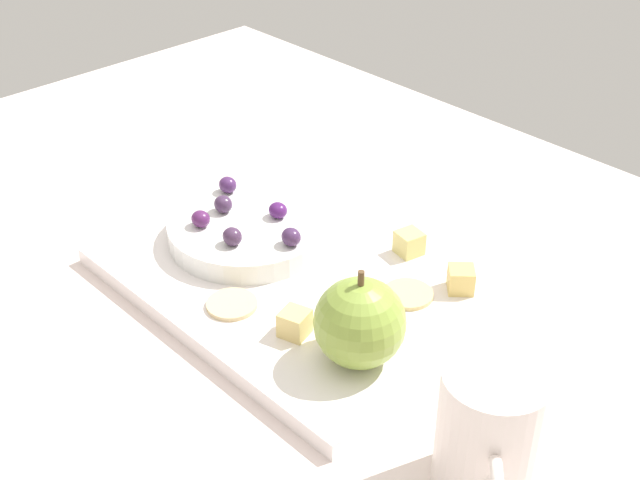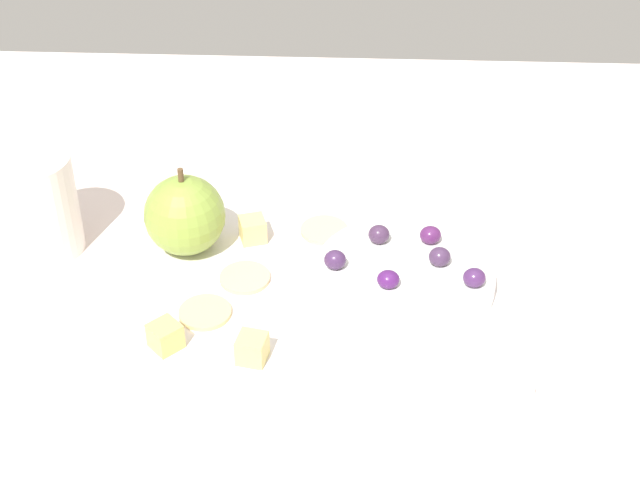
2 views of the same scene
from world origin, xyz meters
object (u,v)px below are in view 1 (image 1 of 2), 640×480
object	(u,v)px
serving_dish	(249,230)
cheese_cube_2	(461,279)
apple_whole	(360,323)
platter	(295,282)
cracker_1	(232,304)
cracker_0	(347,302)
grape_3	(232,237)
cup	(490,432)
grape_2	(291,237)
grape_0	(201,219)
cheese_cube_1	(295,323)
grape_4	(278,210)
cheese_cube_0	(409,243)
grape_1	(223,204)
grape_5	(228,185)
cracker_2	(408,294)

from	to	relation	value
serving_dish	cheese_cube_2	distance (cm)	20.83
apple_whole	platter	bearing A→B (deg)	161.56
cracker_1	cracker_0	bearing A→B (deg)	48.05
grape_3	cup	xyz separation A→B (cm)	(30.97, -2.90, 0.30)
cracker_1	cup	distance (cm)	26.23
platter	grape_2	distance (cm)	4.17
cup	grape_0	bearing A→B (deg)	175.62
cheese_cube_1	grape_3	world-z (taller)	grape_3
serving_dish	cheese_cube_1	distance (cm)	15.09
grape_0	grape_4	bearing A→B (deg)	59.21
cheese_cube_0	cup	world-z (taller)	cup
grape_1	grape_5	world-z (taller)	same
grape_0	cheese_cube_0	bearing A→B (deg)	42.53
cheese_cube_0	cracker_2	world-z (taller)	cheese_cube_0
cheese_cube_2	grape_1	distance (cm)	23.84
cheese_cube_0	apple_whole	bearing A→B (deg)	-62.72
cracker_0	cheese_cube_0	bearing A→B (deg)	99.56
cheese_cube_1	grape_4	world-z (taller)	grape_4
apple_whole	cheese_cube_0	distance (cm)	16.18
grape_1	grape_2	xyz separation A→B (cm)	(8.84, 0.83, 0.01)
cheese_cube_1	apple_whole	bearing A→B (deg)	15.26
grape_1	grape_0	bearing A→B (deg)	-78.73
grape_4	grape_5	distance (cm)	7.10
cracker_1	cup	xyz separation A→B (cm)	(26.02, 1.29, 3.06)
grape_0	grape_1	world-z (taller)	same
apple_whole	grape_3	world-z (taller)	apple_whole
grape_3	serving_dish	bearing A→B (deg)	121.43
cheese_cube_2	grape_5	xyz separation A→B (cm)	(-24.73, -6.24, 1.81)
grape_0	apple_whole	bearing A→B (deg)	-2.67
grape_1	cup	bearing A→B (deg)	-9.25
cheese_cube_2	cracker_1	bearing A→B (deg)	-126.59
cracker_0	serving_dish	bearing A→B (deg)	177.99
grape_0	cup	size ratio (longest dim) A/B	0.19
cracker_2	grape_2	bearing A→B (deg)	-159.14
serving_dish	grape_5	world-z (taller)	grape_5
platter	grape_4	xyz separation A→B (cm)	(-5.96, 3.31, 3.66)
grape_2	cup	distance (cm)	28.07
grape_0	grape_2	size ratio (longest dim) A/B	1.00
cracker_2	grape_5	world-z (taller)	grape_5
cracker_1	cheese_cube_1	bearing A→B (deg)	12.34
platter	cheese_cube_0	bearing A→B (deg)	65.42
apple_whole	cracker_2	size ratio (longest dim) A/B	1.64
cheese_cube_0	grape_1	bearing A→B (deg)	-146.24
platter	cup	bearing A→B (deg)	-12.49
cheese_cube_2	cup	world-z (taller)	cup
cracker_2	cup	xyz separation A→B (cm)	(16.60, -10.77, 3.06)
serving_dish	cracker_2	distance (cm)	17.14
grape_3	platter	bearing A→B (deg)	28.26
apple_whole	grape_4	bearing A→B (deg)	157.84
cracker_1	cracker_2	world-z (taller)	same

